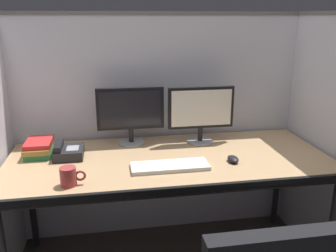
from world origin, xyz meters
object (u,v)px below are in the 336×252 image
(book_stack, at_px, (39,148))
(monitor_left, at_px, (130,112))
(desk, at_px, (170,166))
(keyboard_main, at_px, (170,166))
(desk_phone, at_px, (68,152))
(coffee_mug, at_px, (69,176))
(computer_mouse, at_px, (233,159))
(monitor_right, at_px, (201,111))

(book_stack, bearing_deg, monitor_left, 10.54)
(book_stack, bearing_deg, desk, -13.45)
(keyboard_main, relative_size, desk_phone, 2.26)
(desk_phone, bearing_deg, coffee_mug, -83.54)
(coffee_mug, distance_m, book_stack, 0.50)
(computer_mouse, height_order, desk_phone, desk_phone)
(desk, relative_size, coffee_mug, 15.08)
(monitor_left, height_order, computer_mouse, monitor_left)
(monitor_left, relative_size, keyboard_main, 1.00)
(monitor_left, bearing_deg, coffee_mug, -122.00)
(monitor_left, bearing_deg, book_stack, -169.46)
(computer_mouse, bearing_deg, coffee_mug, -170.65)
(monitor_right, height_order, book_stack, monitor_right)
(keyboard_main, distance_m, book_stack, 0.81)
(keyboard_main, bearing_deg, desk, 80.34)
(monitor_left, height_order, monitor_right, same)
(monitor_right, xyz_separation_m, desk_phone, (-0.84, -0.12, -0.18))
(monitor_left, xyz_separation_m, desk_phone, (-0.39, -0.17, -0.18))
(monitor_right, distance_m, coffee_mug, 0.96)
(monitor_left, xyz_separation_m, monitor_right, (0.45, -0.05, 0.00))
(keyboard_main, relative_size, coffee_mug, 3.41)
(desk, bearing_deg, monitor_right, 44.01)
(monitor_left, bearing_deg, monitor_right, -6.37)
(book_stack, bearing_deg, monitor_right, 3.05)
(computer_mouse, xyz_separation_m, coffee_mug, (-0.90, -0.15, 0.03))
(computer_mouse, bearing_deg, desk_phone, 165.98)
(coffee_mug, bearing_deg, computer_mouse, 9.35)
(desk, bearing_deg, keyboard_main, -99.66)
(desk, bearing_deg, computer_mouse, -18.37)
(coffee_mug, bearing_deg, book_stack, 115.84)
(monitor_right, height_order, coffee_mug, monitor_right)
(desk, height_order, monitor_right, monitor_right)
(keyboard_main, height_order, computer_mouse, computer_mouse)
(coffee_mug, bearing_deg, monitor_left, 58.00)
(monitor_right, bearing_deg, keyboard_main, -125.48)
(computer_mouse, bearing_deg, monitor_right, 106.25)
(desk_phone, bearing_deg, monitor_left, 23.45)
(monitor_left, distance_m, desk_phone, 0.46)
(keyboard_main, relative_size, book_stack, 1.91)
(monitor_left, distance_m, monitor_right, 0.45)
(desk, xyz_separation_m, keyboard_main, (-0.02, -0.14, 0.06))
(keyboard_main, xyz_separation_m, book_stack, (-0.74, 0.32, 0.03))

